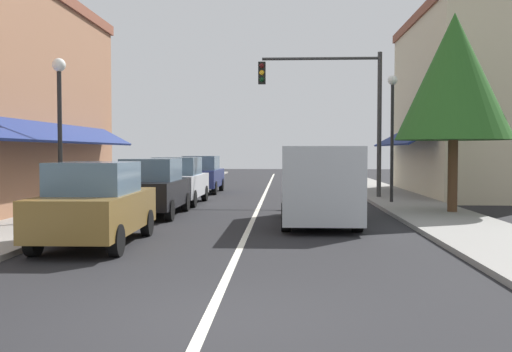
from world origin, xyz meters
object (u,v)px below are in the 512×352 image
(parked_car_far_left, at_px, (202,174))
(street_lamp_right_mid, at_px, (392,118))
(parked_car_second_left, at_px, (152,188))
(parked_car_third_left, at_px, (178,181))
(traffic_signal_mast_arm, at_px, (338,100))
(van_in_lane, at_px, (318,182))
(tree_right_near, at_px, (454,77))
(parked_car_nearest_left, at_px, (96,204))
(street_lamp_left_near, at_px, (60,112))

(parked_car_far_left, bearing_deg, street_lamp_right_mid, -36.72)
(parked_car_second_left, xyz_separation_m, street_lamp_right_mid, (8.03, 3.98, 2.35))
(parked_car_third_left, relative_size, traffic_signal_mast_arm, 0.68)
(traffic_signal_mast_arm, relative_size, street_lamp_right_mid, 1.26)
(parked_car_third_left, xyz_separation_m, parked_car_far_left, (0.03, 6.01, 0.00))
(van_in_lane, relative_size, tree_right_near, 0.83)
(parked_car_second_left, xyz_separation_m, traffic_signal_mast_arm, (6.27, 6.36, 3.23))
(parked_car_nearest_left, height_order, parked_car_far_left, same)
(parked_car_far_left, relative_size, street_lamp_right_mid, 0.86)
(van_in_lane, height_order, street_lamp_right_mid, street_lamp_right_mid)
(traffic_signal_mast_arm, height_order, street_lamp_right_mid, traffic_signal_mast_arm)
(van_in_lane, xyz_separation_m, traffic_signal_mast_arm, (1.28, 8.05, 2.96))
(parked_car_second_left, height_order, parked_car_third_left, same)
(van_in_lane, height_order, street_lamp_left_near, street_lamp_left_near)
(parked_car_far_left, height_order, street_lamp_left_near, street_lamp_left_near)
(parked_car_nearest_left, height_order, parked_car_second_left, same)
(van_in_lane, bearing_deg, tree_right_near, 28.14)
(parked_car_second_left, distance_m, traffic_signal_mast_arm, 9.50)
(parked_car_nearest_left, distance_m, parked_car_third_left, 9.62)
(parked_car_second_left, height_order, van_in_lane, van_in_lane)
(parked_car_second_left, xyz_separation_m, parked_car_far_left, (0.09, 10.03, 0.00))
(van_in_lane, bearing_deg, traffic_signal_mast_arm, 81.09)
(van_in_lane, height_order, tree_right_near, tree_right_near)
(parked_car_third_left, bearing_deg, traffic_signal_mast_arm, 21.51)
(parked_car_third_left, xyz_separation_m, van_in_lane, (4.93, -5.72, 0.27))
(parked_car_nearest_left, xyz_separation_m, van_in_lane, (4.93, 3.90, 0.27))
(parked_car_nearest_left, xyz_separation_m, traffic_signal_mast_arm, (6.21, 11.95, 3.23))
(parked_car_nearest_left, relative_size, street_lamp_right_mid, 0.86)
(parked_car_nearest_left, bearing_deg, parked_car_far_left, 88.75)
(parked_car_third_left, height_order, street_lamp_right_mid, street_lamp_right_mid)
(parked_car_far_left, xyz_separation_m, van_in_lane, (4.90, -11.72, 0.27))
(parked_car_nearest_left, bearing_deg, van_in_lane, 37.21)
(street_lamp_right_mid, bearing_deg, parked_car_second_left, -153.61)
(street_lamp_left_near, bearing_deg, parked_car_third_left, 71.66)
(parked_car_third_left, xyz_separation_m, street_lamp_left_near, (-2.07, -6.24, 2.18))
(parked_car_nearest_left, xyz_separation_m, tree_right_near, (9.22, 6.18, 3.41))
(parked_car_nearest_left, bearing_deg, parked_car_second_left, 89.51)
(parked_car_third_left, relative_size, van_in_lane, 0.80)
(street_lamp_left_near, bearing_deg, traffic_signal_mast_arm, 46.02)
(parked_car_third_left, bearing_deg, street_lamp_left_near, -107.45)
(tree_right_near, bearing_deg, street_lamp_left_near, -166.03)
(street_lamp_left_near, bearing_deg, street_lamp_right_mid, 31.71)
(parked_car_second_left, xyz_separation_m, parked_car_third_left, (0.06, 4.03, 0.00))
(parked_car_third_left, height_order, van_in_lane, van_in_lane)
(street_lamp_left_near, bearing_deg, parked_car_second_left, 47.81)
(parked_car_third_left, bearing_deg, parked_car_second_left, -89.96)
(van_in_lane, distance_m, street_lamp_left_near, 7.28)
(parked_car_nearest_left, relative_size, parked_car_third_left, 1.00)
(parked_car_nearest_left, relative_size, parked_car_second_left, 1.01)
(traffic_signal_mast_arm, height_order, street_lamp_left_near, traffic_signal_mast_arm)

